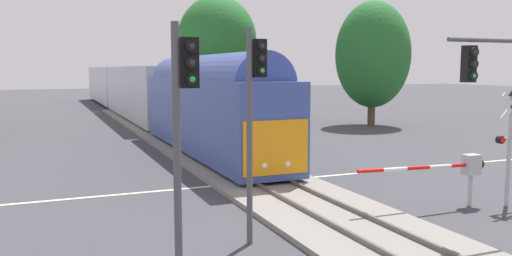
# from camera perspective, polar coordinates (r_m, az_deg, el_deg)

# --- Properties ---
(ground_plane) EXTENTS (220.00, 220.00, 0.00)m
(ground_plane) POSITION_cam_1_polar(r_m,az_deg,el_deg) (21.99, 0.47, -5.92)
(ground_plane) COLOR #3D3D42
(road_centre_stripe) EXTENTS (44.00, 0.20, 0.01)m
(road_centre_stripe) POSITION_cam_1_polar(r_m,az_deg,el_deg) (21.98, 0.47, -5.91)
(road_centre_stripe) COLOR beige
(road_centre_stripe) RESTS_ON ground
(railway_track) EXTENTS (4.40, 80.00, 0.32)m
(railway_track) POSITION_cam_1_polar(r_m,az_deg,el_deg) (21.97, 0.47, -5.68)
(railway_track) COLOR gray
(railway_track) RESTS_ON ground
(commuter_train) EXTENTS (3.04, 66.47, 5.16)m
(commuter_train) POSITION_cam_1_polar(r_m,az_deg,el_deg) (50.12, -12.80, 4.06)
(commuter_train) COLOR #384C93
(commuter_train) RESTS_ON railway_track
(crossing_gate_near) EXTENTS (5.17, 0.40, 1.80)m
(crossing_gate_near) POSITION_cam_1_polar(r_m,az_deg,el_deg) (19.11, 21.42, -4.00)
(crossing_gate_near) COLOR #B7B7BC
(crossing_gate_near) RESTS_ON ground
(crossing_signal_mast) EXTENTS (1.36, 0.44, 4.04)m
(crossing_signal_mast) POSITION_cam_1_polar(r_m,az_deg,el_deg) (19.75, 26.12, -0.76)
(crossing_signal_mast) COLOR #B2B2B7
(crossing_signal_mast) RESTS_ON ground
(traffic_signal_median) EXTENTS (0.53, 0.38, 5.81)m
(traffic_signal_median) POSITION_cam_1_polar(r_m,az_deg,el_deg) (13.76, -0.18, 2.96)
(traffic_signal_median) COLOR #4C4C51
(traffic_signal_median) RESTS_ON ground
(traffic_signal_near_left) EXTENTS (0.53, 0.38, 5.65)m
(traffic_signal_near_left) POSITION_cam_1_polar(r_m,az_deg,el_deg) (10.45, -7.97, 1.22)
(traffic_signal_near_left) COLOR #4C4C51
(traffic_signal_near_left) RESTS_ON ground
(traffic_signal_far_side) EXTENTS (0.53, 0.38, 5.12)m
(traffic_signal_far_side) POSITION_cam_1_polar(r_m,az_deg,el_deg) (32.56, 3.32, 4.21)
(traffic_signal_far_side) COLOR #4C4C51
(traffic_signal_far_side) RESTS_ON ground
(elm_centre_background) EXTENTS (6.89, 6.89, 11.04)m
(elm_centre_background) POSITION_cam_1_polar(r_m,az_deg,el_deg) (46.20, -4.29, 9.52)
(elm_centre_background) COLOR #4C3828
(elm_centre_background) RESTS_ON ground
(maple_right_background) EXTENTS (6.12, 6.12, 10.26)m
(maple_right_background) POSITION_cam_1_polar(r_m,az_deg,el_deg) (44.25, 12.66, 7.84)
(maple_right_background) COLOR brown
(maple_right_background) RESTS_ON ground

